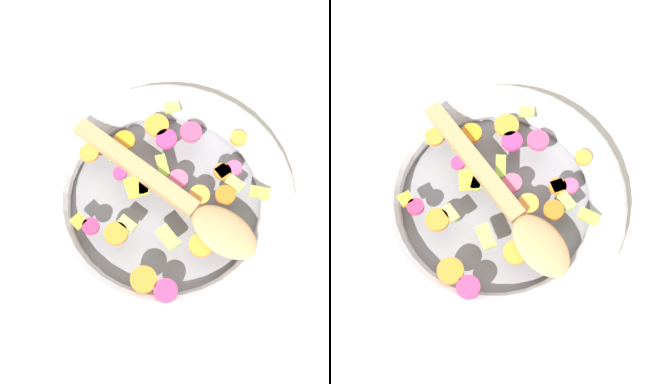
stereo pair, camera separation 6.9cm
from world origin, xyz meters
The scene contains 4 objects.
ground_plane centered at (0.00, 0.00, 0.00)m, with size 4.00×4.00×0.00m, color beige.
skillet centered at (0.00, 0.00, 0.02)m, with size 0.35×0.35×0.05m.
chopped_vegetables centered at (-0.01, 0.00, 0.05)m, with size 0.26×0.24×0.01m.
wooden_spoon centered at (0.00, 0.03, 0.06)m, with size 0.08×0.29×0.01m.
Camera 2 is at (0.12, 0.23, 0.69)m, focal length 50.00 mm.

